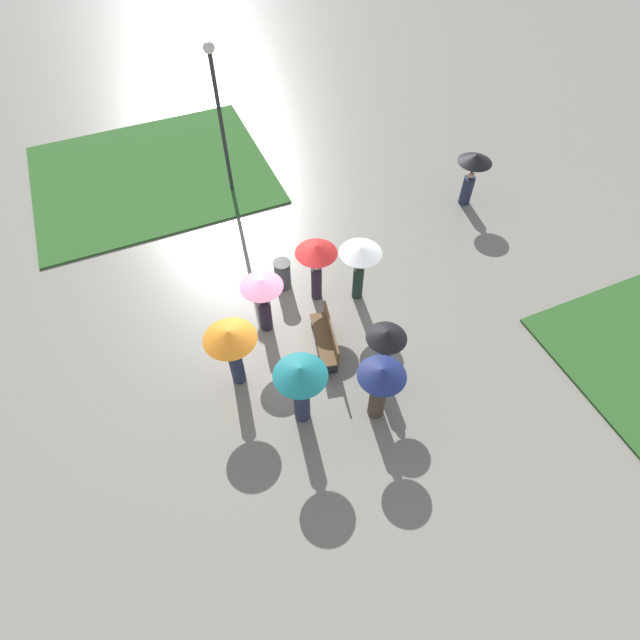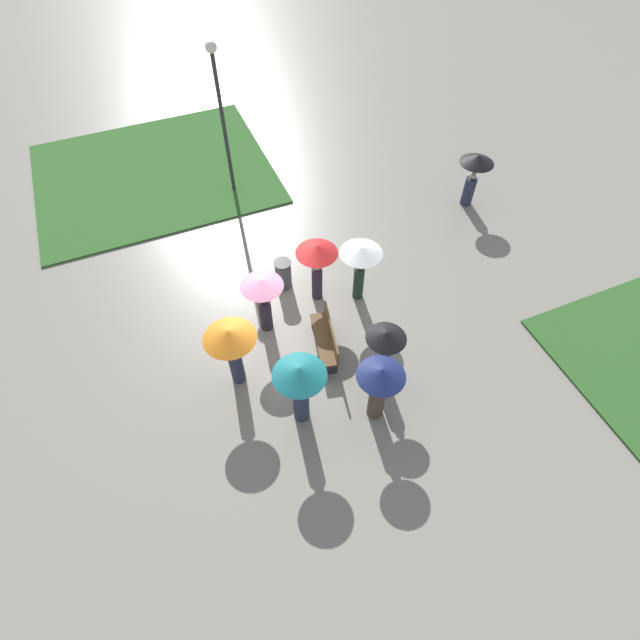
# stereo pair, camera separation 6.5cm
# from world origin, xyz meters

# --- Properties ---
(ground_plane) EXTENTS (90.00, 90.00, 0.00)m
(ground_plane) POSITION_xyz_m (0.00, 0.00, 0.00)
(ground_plane) COLOR gray
(lawn_patch_near) EXTENTS (6.67, 7.80, 0.06)m
(lawn_patch_near) POSITION_xyz_m (-7.70, -1.62, 0.03)
(lawn_patch_near) COLOR #2D5B26
(lawn_patch_near) RESTS_ON ground_plane
(park_bench) EXTENTS (1.70, 0.76, 0.90)m
(park_bench) POSITION_xyz_m (1.42, 1.00, 0.47)
(park_bench) COLOR brown
(park_bench) RESTS_ON ground_plane
(lamp_post) EXTENTS (0.32, 0.32, 4.72)m
(lamp_post) POSITION_xyz_m (-5.78, 0.70, 3.00)
(lamp_post) COLOR #2D2D30
(lamp_post) RESTS_ON ground_plane
(trash_bin) EXTENTS (0.48, 0.48, 0.90)m
(trash_bin) POSITION_xyz_m (-1.04, 0.75, 0.45)
(trash_bin) COLOR #4C4C51
(trash_bin) RESTS_ON ground_plane
(crowd_person_orange) EXTENTS (1.20, 1.20, 1.92)m
(crowd_person_orange) POSITION_xyz_m (1.42, -1.31, 1.50)
(crowd_person_orange) COLOR #282D47
(crowd_person_orange) RESTS_ON ground_plane
(crowd_person_red) EXTENTS (1.08, 1.08, 1.90)m
(crowd_person_red) POSITION_xyz_m (-0.30, 1.46, 1.47)
(crowd_person_red) COLOR #2D2333
(crowd_person_red) RESTS_ON ground_plane
(crowd_person_navy) EXTENTS (1.05, 1.05, 1.83)m
(crowd_person_navy) POSITION_xyz_m (3.51, 1.32, 1.29)
(crowd_person_navy) COLOR #47382D
(crowd_person_navy) RESTS_ON ground_plane
(crowd_person_teal) EXTENTS (1.15, 1.15, 2.01)m
(crowd_person_teal) POSITION_xyz_m (2.94, -0.27, 1.48)
(crowd_person_teal) COLOR #282D47
(crowd_person_teal) RESTS_ON ground_plane
(crowd_person_pink) EXTENTS (1.05, 1.05, 1.80)m
(crowd_person_pink) POSITION_xyz_m (0.17, -0.16, 1.32)
(crowd_person_pink) COLOR #2D2333
(crowd_person_pink) RESTS_ON ground_plane
(crowd_person_white) EXTENTS (1.11, 1.11, 1.83)m
(crowd_person_white) POSITION_xyz_m (0.11, 2.49, 1.40)
(crowd_person_white) COLOR #1E3328
(crowd_person_white) RESTS_ON ground_plane
(crowd_person_black) EXTENTS (0.92, 0.92, 1.80)m
(crowd_person_black) POSITION_xyz_m (2.68, 1.87, 1.20)
(crowd_person_black) COLOR #282D47
(crowd_person_black) RESTS_ON ground_plane
(lone_walker_mid_plaza) EXTENTS (1.05, 1.05, 1.79)m
(lone_walker_mid_plaza) POSITION_xyz_m (-2.17, 7.47, 1.30)
(lone_walker_mid_plaza) COLOR #282D47
(lone_walker_mid_plaza) RESTS_ON ground_plane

